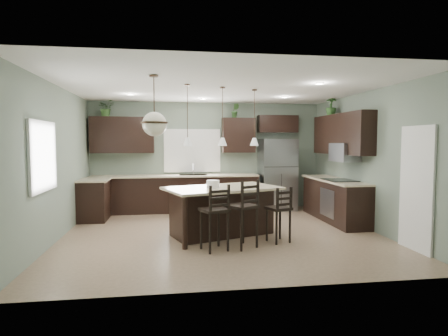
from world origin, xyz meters
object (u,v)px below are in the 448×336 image
Objects in this scene: bar_stool_center at (242,214)px; kitchen_island at (223,211)px; bar_stool_right at (278,214)px; serving_dish at (213,184)px; plant_back_left at (106,108)px; bar_stool_left at (214,217)px; refrigerator at (277,174)px.

kitchen_island is at bearing 73.78° from bar_stool_center.
bar_stool_right is (0.70, 0.24, -0.08)m from bar_stool_center.
plant_back_left is at bearing 130.42° from serving_dish.
bar_stool_left is at bearing -58.14° from plant_back_left.
serving_dish is (-1.99, -2.58, 0.07)m from refrigerator.
plant_back_left is at bearing 177.86° from refrigerator.
bar_stool_center is at bearing -95.05° from kitchen_island.
kitchen_island is 0.99m from bar_stool_left.
refrigerator is 1.86× the size of bar_stool_right.
refrigerator is at bearing 52.33° from serving_dish.
bar_stool_left is (-0.08, -0.89, -0.45)m from serving_dish.
serving_dish is 0.98m from bar_stool_center.
bar_stool_center is at bearing 178.96° from bar_stool_right.
bar_stool_center is 1.16× the size of bar_stool_right.
plant_back_left reaches higher than bar_stool_right.
kitchen_island is 4.26m from plant_back_left.
bar_stool_center is at bearing -115.26° from refrigerator.
plant_back_left is at bearing 97.42° from bar_stool_center.
serving_dish is 0.22× the size of bar_stool_left.
refrigerator reaches higher than bar_stool_center.
bar_stool_center reaches higher than bar_stool_right.
refrigerator reaches higher than kitchen_island.
bar_stool_left is 1.10× the size of bar_stool_right.
kitchen_island is (-1.80, -2.51, -0.46)m from refrigerator.
bar_stool_center is (0.48, 0.10, 0.03)m from bar_stool_left.
bar_stool_right reaches higher than kitchen_island.
bar_stool_left is 1.23m from bar_stool_right.
kitchen_island is 8.67× the size of serving_dish.
bar_stool_right is 2.30× the size of plant_back_left.
bar_stool_right is (1.10, -0.55, -0.50)m from serving_dish.
kitchen_island is at bearing -125.65° from refrigerator.
kitchen_island is 1.81× the size of bar_stool_center.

